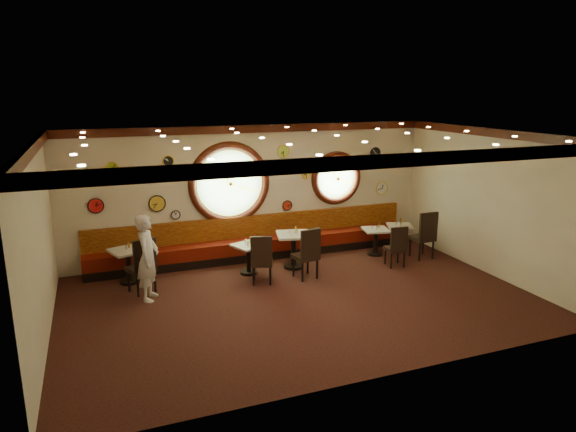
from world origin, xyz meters
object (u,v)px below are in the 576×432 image
(chair_a, at_px, (143,262))
(condiment_b_bottle, at_px, (251,240))
(chair_b, at_px, (262,256))
(condiment_d_salt, at_px, (372,227))
(condiment_a_bottle, at_px, (129,245))
(condiment_a_pepper, at_px, (126,247))
(table_a, at_px, (128,262))
(condiment_e_salt, at_px, (396,223))
(table_b, at_px, (249,255))
(table_c, at_px, (294,246))
(condiment_e_pepper, at_px, (401,224))
(condiment_e_bottle, at_px, (401,221))
(condiment_a_salt, at_px, (126,247))
(condiment_b_pepper, at_px, (248,243))
(condiment_d_bottle, at_px, (379,225))
(condiment_c_salt, at_px, (289,231))
(condiment_b_salt, at_px, (246,242))
(condiment_d_pepper, at_px, (377,227))
(table_d, at_px, (376,238))
(condiment_c_bottle, at_px, (296,230))
(condiment_c_pepper, at_px, (297,231))
(chair_e, at_px, (425,232))
(chair_c, at_px, (308,250))
(waiter, at_px, (148,258))
(table_e, at_px, (399,235))

(chair_a, xyz_separation_m, condiment_b_bottle, (2.36, 0.38, 0.09))
(chair_b, height_order, condiment_b_bottle, chair_b)
(condiment_d_salt, relative_size, condiment_a_bottle, 0.63)
(condiment_a_pepper, height_order, condiment_a_bottle, condiment_a_bottle)
(table_a, relative_size, condiment_a_bottle, 6.11)
(condiment_a_bottle, height_order, condiment_b_bottle, condiment_a_bottle)
(condiment_e_salt, bearing_deg, table_b, -175.59)
(table_c, bearing_deg, chair_a, -174.00)
(table_c, height_order, condiment_a_pepper, condiment_a_pepper)
(table_b, bearing_deg, condiment_d_salt, 3.70)
(condiment_e_pepper, height_order, condiment_e_bottle, condiment_e_bottle)
(condiment_a_salt, bearing_deg, condiment_e_pepper, -1.76)
(condiment_b_pepper, height_order, condiment_d_bottle, condiment_d_bottle)
(condiment_c_salt, relative_size, condiment_e_bottle, 0.62)
(chair_b, distance_m, condiment_b_salt, 0.81)
(condiment_b_bottle, bearing_deg, condiment_a_pepper, 172.42)
(condiment_d_pepper, bearing_deg, chair_a, -175.28)
(table_d, bearing_deg, condiment_e_pepper, 2.00)
(condiment_c_bottle, xyz_separation_m, condiment_d_bottle, (2.30, 0.20, -0.16))
(chair_a, bearing_deg, condiment_c_bottle, -16.27)
(condiment_c_salt, bearing_deg, chair_b, -139.37)
(chair_b, xyz_separation_m, condiment_a_bottle, (-2.57, 1.21, 0.20))
(condiment_b_salt, xyz_separation_m, condiment_c_pepper, (1.19, -0.09, 0.14))
(chair_e, bearing_deg, chair_c, -176.76)
(condiment_b_salt, bearing_deg, chair_b, -81.49)
(table_b, xyz_separation_m, condiment_b_bottle, (0.07, 0.04, 0.33))
(condiment_d_bottle, height_order, condiment_e_bottle, condiment_e_bottle)
(condiment_a_pepper, xyz_separation_m, condiment_c_bottle, (3.70, -0.35, 0.10))
(chair_b, relative_size, condiment_a_salt, 7.41)
(condiment_a_salt, height_order, condiment_e_salt, condiment_a_salt)
(condiment_a_salt, bearing_deg, chair_b, -22.77)
(table_b, xyz_separation_m, condiment_c_bottle, (1.14, 0.04, 0.47))
(chair_b, xyz_separation_m, condiment_c_salt, (0.92, 0.79, 0.25))
(chair_a, xyz_separation_m, condiment_e_pepper, (6.34, 0.53, 0.06))
(table_b, height_order, table_d, table_b)
(condiment_a_salt, bearing_deg, condiment_d_bottle, -1.45)
(condiment_c_bottle, relative_size, waiter, 0.10)
(chair_b, xyz_separation_m, condiment_c_bottle, (1.07, 0.76, 0.28))
(chair_a, xyz_separation_m, condiment_b_pepper, (2.27, 0.29, 0.06))
(condiment_e_pepper, distance_m, waiter, 6.33)
(table_e, relative_size, chair_e, 1.09)
(condiment_b_salt, relative_size, condiment_d_pepper, 1.06)
(chair_b, height_order, condiment_e_salt, chair_b)
(table_a, bearing_deg, condiment_c_bottle, -5.18)
(condiment_a_pepper, xyz_separation_m, condiment_e_pepper, (6.60, -0.20, -0.07))
(table_d, distance_m, condiment_d_bottle, 0.35)
(condiment_b_salt, xyz_separation_m, condiment_d_salt, (3.27, 0.13, -0.02))
(chair_e, relative_size, condiment_d_bottle, 5.24)
(table_c, height_order, table_d, table_c)
(condiment_e_bottle, bearing_deg, waiter, -171.12)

